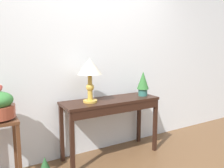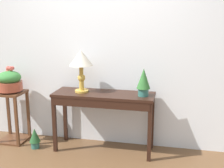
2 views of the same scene
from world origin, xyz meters
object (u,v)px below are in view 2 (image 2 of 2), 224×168
pedestal_stand_left (12,117)px  planter_bowl_wide (9,81)px  console_table (103,102)px  potted_plant_floor (35,137)px  table_lamp (81,61)px  potted_plant_on_console (144,81)px

pedestal_stand_left → planter_bowl_wide: 0.51m
console_table → planter_bowl_wide: bearing=179.0°
planter_bowl_wide → potted_plant_floor: 0.83m
table_lamp → potted_plant_on_console: bearing=-2.0°
potted_plant_on_console → planter_bowl_wide: (-1.81, 0.03, -0.09)m
table_lamp → potted_plant_floor: bearing=-165.7°
console_table → table_lamp: size_ratio=2.38×
console_table → planter_bowl_wide: (-1.31, 0.02, 0.20)m
table_lamp → planter_bowl_wide: 1.07m
console_table → potted_plant_on_console: (0.50, -0.00, 0.29)m
console_table → potted_plant_floor: bearing=-171.7°
table_lamp → potted_plant_on_console: size_ratio=1.58×
potted_plant_floor → console_table: bearing=8.3°
console_table → pedestal_stand_left: 1.35m
pedestal_stand_left → potted_plant_floor: pedestal_stand_left is taller
table_lamp → potted_plant_on_console: 0.82m
potted_plant_floor → table_lamp: bearing=14.3°
console_table → table_lamp: 0.58m
potted_plant_on_console → potted_plant_floor: bearing=-174.7°
potted_plant_on_console → potted_plant_floor: potted_plant_on_console is taller
table_lamp → pedestal_stand_left: (-1.02, -0.00, -0.81)m
console_table → pedestal_stand_left: size_ratio=1.78×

